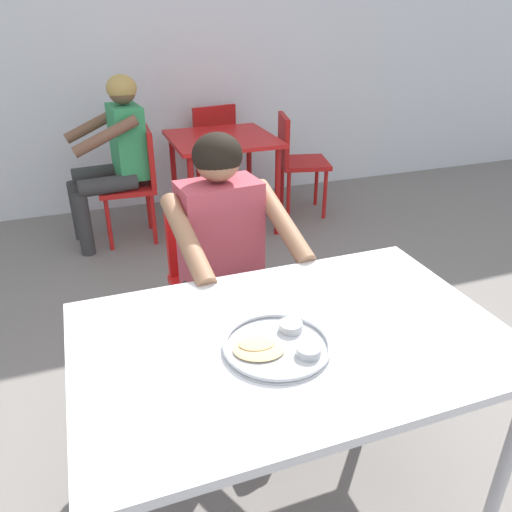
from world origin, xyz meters
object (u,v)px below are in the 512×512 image
Objects in this scene: table_foreground at (292,353)px; diner_foreground at (229,249)px; chair_red_left at (136,178)px; patron_background at (115,146)px; table_background_red at (222,149)px; thali_tray at (278,345)px; chair_foreground at (213,270)px; chair_red_far at (210,146)px; chair_red_right at (296,157)px.

diner_foreground is (0.01, 0.69, 0.03)m from table_foreground.
chair_red_left is at bearing 95.21° from diner_foreground.
diner_foreground is at bearing -81.16° from patron_background.
chair_red_left is at bearing -177.13° from table_background_red.
thali_tray is 0.26× the size of patron_background.
chair_foreground is at bearing 86.33° from thali_tray.
chair_red_far is 0.71× the size of patron_background.
diner_foreground is 1.37× the size of chair_red_far.
chair_red_right is 0.69× the size of patron_background.
diner_foreground reaches higher than chair_red_far.
thali_tray is 0.75m from diner_foreground.
chair_red_far is at bearing 84.15° from table_background_red.
chair_red_far is at bearing 75.13° from chair_foreground.
chair_red_right reaches higher than thali_tray.
chair_foreground is 1.58m from chair_red_left.
chair_foreground reaches higher than table_background_red.
patron_background reaches higher than chair_foreground.
thali_tray is 0.38× the size of chair_red_left.
chair_red_far is at bearing 35.85° from patron_background.
thali_tray is 0.38× the size of chair_red_right.
chair_foreground is 1.02× the size of chair_red_left.
table_foreground is 1.56× the size of chair_red_right.
diner_foreground is at bearing -121.49° from chair_red_right.
chair_red_left is (-0.15, 1.57, -0.01)m from chair_foreground.
patron_background is (-1.43, -0.06, 0.23)m from chair_red_right.
chair_foreground is at bearing -84.66° from chair_red_left.
chair_red_right is (1.31, 0.08, 0.01)m from chair_red_left.
chair_foreground reaches higher than thali_tray.
chair_red_far reaches higher than table_background_red.
table_foreground reaches higher than table_background_red.
table_foreground is 1.52× the size of chair_foreground.
chair_red_left reaches higher than table_background_red.
thali_tray is 2.64m from table_background_red.
thali_tray is 0.37× the size of chair_foreground.
chair_foreground reaches higher than table_foreground.
chair_red_far is at bearing 76.80° from diner_foreground.
table_background_red is at bearing -95.85° from chair_red_far.
chair_red_left is (-0.16, 1.79, -0.22)m from diner_foreground.
chair_red_left reaches higher than thali_tray.
thali_tray is 0.37× the size of chair_red_far.
table_foreground is 1.08× the size of patron_background.
diner_foreground is 1.90m from table_background_red.
patron_background reaches higher than thali_tray.
table_foreground is 1.54× the size of chair_red_left.
chair_red_right is at bearing 4.15° from table_background_red.
chair_red_right reaches higher than table_background_red.
chair_red_left is 1.01× the size of chair_red_right.
chair_red_far is at bearing 135.77° from chair_red_right.
chair_red_right is (1.16, 1.65, 0.00)m from chair_foreground.
chair_foreground is at bearing -125.18° from chair_red_right.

